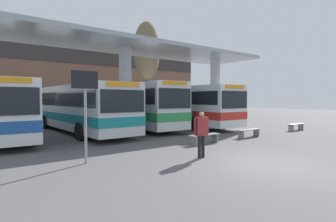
# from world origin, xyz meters

# --- Properties ---
(ground_plane) EXTENTS (100.00, 100.00, 0.00)m
(ground_plane) POSITION_xyz_m (0.00, 0.00, 0.00)
(ground_plane) COLOR #565456
(townhouse_backdrop) EXTENTS (40.00, 0.58, 8.29)m
(townhouse_backdrop) POSITION_xyz_m (0.00, 26.02, 4.83)
(townhouse_backdrop) COLOR brown
(townhouse_backdrop) RESTS_ON ground_plane
(station_canopy) EXTENTS (21.74, 5.06, 5.72)m
(station_canopy) POSITION_xyz_m (0.00, 9.99, 4.80)
(station_canopy) COLOR silver
(station_canopy) RESTS_ON ground_plane
(transit_bus_left_bay) EXTENTS (3.06, 11.72, 3.09)m
(transit_bus_left_bay) POSITION_xyz_m (-6.57, 12.56, 1.73)
(transit_bus_left_bay) COLOR white
(transit_bus_left_bay) RESTS_ON ground_plane
(transit_bus_center_bay) EXTENTS (3.02, 12.48, 3.06)m
(transit_bus_center_bay) POSITION_xyz_m (-2.16, 12.59, 1.71)
(transit_bus_center_bay) COLOR silver
(transit_bus_center_bay) RESTS_ON ground_plane
(transit_bus_right_bay) EXTENTS (3.10, 11.75, 3.28)m
(transit_bus_right_bay) POSITION_xyz_m (1.89, 12.70, 1.82)
(transit_bus_right_bay) COLOR silver
(transit_bus_right_bay) RESTS_ON ground_plane
(transit_bus_far_right_bay) EXTENTS (3.15, 12.39, 3.14)m
(transit_bus_far_right_bay) POSITION_xyz_m (5.88, 11.90, 1.76)
(transit_bus_far_right_bay) COLOR white
(transit_bus_far_right_bay) RESTS_ON ground_plane
(waiting_bench_near_pillar) EXTENTS (1.82, 0.44, 0.46)m
(waiting_bench_near_pillar) POSITION_xyz_m (1.22, 4.10, 0.35)
(waiting_bench_near_pillar) COLOR gray
(waiting_bench_near_pillar) RESTS_ON ground_plane
(waiting_bench_mid_platform) EXTENTS (1.82, 0.44, 0.46)m
(waiting_bench_mid_platform) POSITION_xyz_m (4.82, 4.10, 0.35)
(waiting_bench_mid_platform) COLOR gray
(waiting_bench_mid_platform) RESTS_ON ground_plane
(waiting_bench_far_platform) EXTENTS (1.72, 0.44, 0.46)m
(waiting_bench_far_platform) POSITION_xyz_m (10.30, 4.10, 0.34)
(waiting_bench_far_platform) COLOR gray
(waiting_bench_far_platform) RESTS_ON ground_plane
(info_sign_platform) EXTENTS (0.90, 0.09, 3.16)m
(info_sign_platform) POSITION_xyz_m (-4.88, 3.74, 2.24)
(info_sign_platform) COLOR gray
(info_sign_platform) RESTS_ON ground_plane
(pedestrian_waiting) EXTENTS (0.64, 0.34, 1.73)m
(pedestrian_waiting) POSITION_xyz_m (-1.12, 1.97, 1.06)
(pedestrian_waiting) COLOR black
(pedestrian_waiting) RESTS_ON ground_plane
(poplar_tree_behind_left) EXTENTS (2.72, 2.72, 10.14)m
(poplar_tree_behind_left) POSITION_xyz_m (6.71, 17.90, 7.09)
(poplar_tree_behind_left) COLOR #473A2B
(poplar_tree_behind_left) RESTS_ON ground_plane
(parked_car_street) EXTENTS (4.23, 2.16, 2.24)m
(parked_car_street) POSITION_xyz_m (-5.75, 22.33, 1.09)
(parked_car_street) COLOR silver
(parked_car_street) RESTS_ON ground_plane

